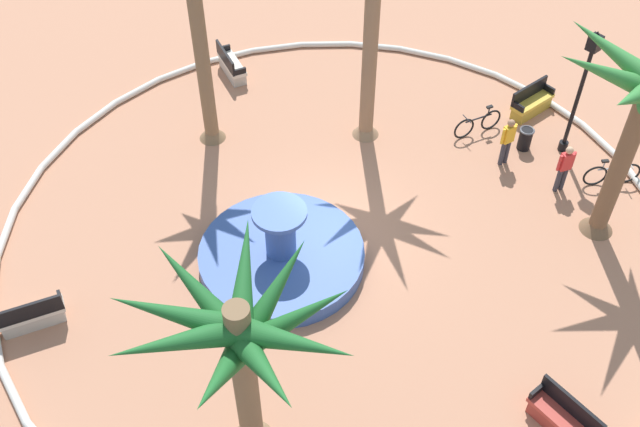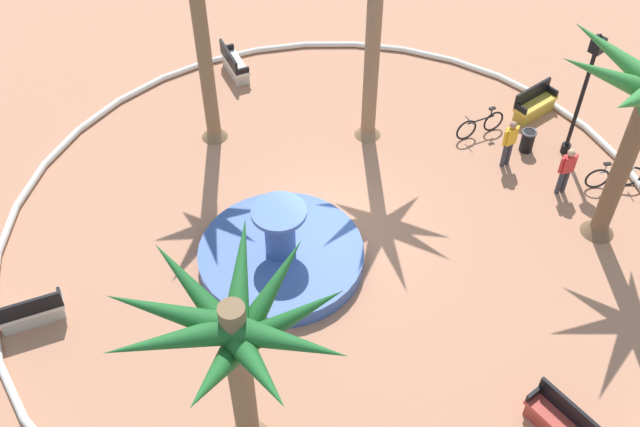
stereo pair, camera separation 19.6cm
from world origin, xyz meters
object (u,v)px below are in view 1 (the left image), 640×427
at_px(fountain, 282,255).
at_px(bicycle_by_lamppost, 612,174).
at_px(palm_tree_near_fountain, 240,340).
at_px(lamppost, 582,84).
at_px(trash_bin, 525,138).
at_px(person_cyclist_helmet, 565,166).
at_px(person_cyclist_photo, 508,139).
at_px(bench_southwest, 32,316).
at_px(bench_west, 231,67).
at_px(bench_north, 562,420).
at_px(bicycle_red_frame, 478,124).
at_px(bench_southeast, 531,104).

bearing_deg(fountain, bicycle_by_lamppost, -113.01).
distance_m(palm_tree_near_fountain, lamppost, 13.14).
relative_size(trash_bin, person_cyclist_helmet, 0.45).
bearing_deg(fountain, trash_bin, -98.28).
distance_m(fountain, person_cyclist_photo, 7.62).
xyz_separation_m(bench_southwest, lamppost, (-4.44, -15.21, 2.10)).
relative_size(fountain, bench_southwest, 2.60).
distance_m(fountain, bench_southwest, 6.32).
relative_size(bench_west, bicycle_by_lamppost, 1.15).
distance_m(palm_tree_near_fountain, bench_west, 14.00).
height_order(bench_north, lamppost, lamppost).
distance_m(bicycle_red_frame, person_cyclist_photo, 1.60).
xyz_separation_m(lamppost, bicycle_red_frame, (2.25, 1.40, -2.06)).
relative_size(palm_tree_near_fountain, bicycle_by_lamppost, 3.41).
distance_m(bench_southwest, trash_bin, 14.81).
xyz_separation_m(lamppost, person_cyclist_photo, (0.81, 1.87, -1.53)).
distance_m(bench_southwest, person_cyclist_helmet, 14.71).
bearing_deg(palm_tree_near_fountain, fountain, -45.74).
distance_m(bicycle_by_lamppost, person_cyclist_photo, 3.13).
height_order(fountain, bench_west, fountain).
distance_m(bench_west, bench_southwest, 11.19).
distance_m(lamppost, bicycle_red_frame, 3.36).
relative_size(bench_north, bicycle_by_lamppost, 1.11).
bearing_deg(fountain, bench_west, -27.28).
xyz_separation_m(lamppost, bicycle_by_lamppost, (-1.81, 0.23, -2.06)).
distance_m(fountain, person_cyclist_helmet, 8.40).
relative_size(bicycle_red_frame, person_cyclist_helmet, 1.04).
height_order(bench_southwest, bicycle_red_frame, bench_southwest).
distance_m(bench_southwest, bicycle_by_lamppost, 16.24).
xyz_separation_m(bicycle_red_frame, person_cyclist_helmet, (-3.24, 0.15, 0.52)).
height_order(palm_tree_near_fountain, lamppost, palm_tree_near_fountain).
distance_m(palm_tree_near_fountain, bicycle_by_lamppost, 13.21).
relative_size(palm_tree_near_fountain, bench_southwest, 2.96).
bearing_deg(palm_tree_near_fountain, bench_southeast, -76.50).
distance_m(bench_north, bicycle_red_frame, 10.12).
bearing_deg(bench_north, bicycle_red_frame, -38.75).
height_order(fountain, trash_bin, fountain).
relative_size(bench_north, lamppost, 0.39).
bearing_deg(person_cyclist_helmet, bench_west, 19.55).
bearing_deg(person_cyclist_photo, fountain, 80.44).
bearing_deg(bench_west, bench_southwest, 118.51).
bearing_deg(bicycle_by_lamppost, fountain, 66.99).
height_order(lamppost, person_cyclist_photo, lamppost).
relative_size(bicycle_red_frame, bicycle_by_lamppost, 1.15).
xyz_separation_m(bench_west, bench_southeast, (-7.96, -6.08, 0.00)).
height_order(bench_southeast, person_cyclist_helmet, person_cyclist_helmet).
relative_size(bench_southwest, person_cyclist_photo, 1.03).
distance_m(bench_southeast, bicycle_by_lamppost, 3.74).
bearing_deg(palm_tree_near_fountain, bicycle_by_lamppost, -91.51).
bearing_deg(person_cyclist_photo, bench_north, 137.71).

